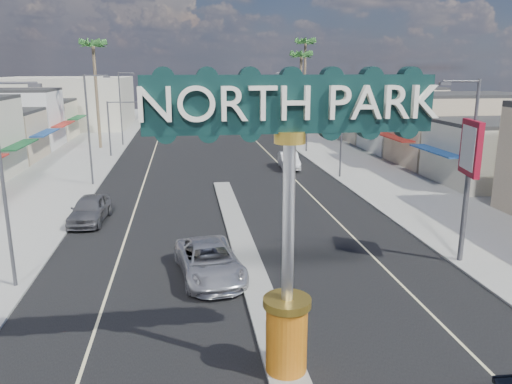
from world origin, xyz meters
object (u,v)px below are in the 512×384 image
object	(u,v)px
streetlight_r_mid	(340,121)
traffic_signal_left	(126,117)
traffic_signal_right	(292,115)
streetlight_l_far	(122,105)
streetlight_l_mid	(90,124)
streetlight_l_near	(6,176)
streetlight_r_near	(468,163)
car_parked_left	(90,209)
palm_left_far	(93,50)
car_parked_right	(289,160)
palm_right_far	(305,47)
streetlight_r_far	(288,103)
palm_right_mid	(301,59)
suv_left	(209,261)
bank_pylon_sign	(470,156)
gateway_sign	(289,194)

from	to	relation	value
streetlight_r_mid	traffic_signal_left	bearing A→B (deg)	144.50
traffic_signal_right	streetlight_l_far	size ratio (longest dim) A/B	0.67
traffic_signal_right	streetlight_l_mid	distance (m)	24.11
streetlight_l_near	streetlight_r_near	size ratio (longest dim) A/B	1.00
traffic_signal_right	streetlight_l_near	distance (m)	39.26
car_parked_left	streetlight_l_mid	bearing A→B (deg)	102.29
palm_left_far	streetlight_l_mid	bearing A→B (deg)	-82.69
streetlight_r_near	car_parked_right	xyz separation A→B (m)	(-3.45, 24.80, -4.28)
palm_right_far	car_parked_right	distance (m)	30.64
palm_left_far	streetlight_r_far	bearing A→B (deg)	4.88
palm_left_far	palm_right_far	bearing A→B (deg)	23.20
streetlight_r_far	car_parked_left	world-z (taller)	streetlight_r_far
streetlight_r_far	palm_right_far	distance (m)	13.21
streetlight_l_near	streetlight_l_mid	distance (m)	20.00
streetlight_l_mid	palm_right_mid	bearing A→B (deg)	47.97
suv_left	car_parked_right	bearing A→B (deg)	62.30
car_parked_left	bank_pylon_sign	xyz separation A→B (m)	(19.49, -9.62, 4.56)
traffic_signal_left	streetlight_r_mid	xyz separation A→B (m)	(19.62, -13.99, 0.79)
streetlight_l_far	car_parked_left	size ratio (longest dim) A/B	1.81
traffic_signal_right	palm_right_mid	xyz separation A→B (m)	(3.82, 12.01, 6.33)
streetlight_l_mid	streetlight_l_far	world-z (taller)	same
traffic_signal_left	palm_right_far	xyz separation A→B (m)	(24.18, 18.01, 8.11)
streetlight_l_mid	streetlight_r_near	xyz separation A→B (m)	(20.87, -20.00, 0.00)
streetlight_l_near	palm_left_far	xyz separation A→B (m)	(-2.57, 40.00, 6.43)
streetlight_l_near	bank_pylon_sign	distance (m)	20.93
streetlight_l_near	suv_left	bearing A→B (deg)	-0.54
streetlight_l_near	streetlight_l_mid	size ratio (longest dim) A/B	1.00
streetlight_l_far	palm_right_far	size ratio (longest dim) A/B	0.64
streetlight_l_near	streetlight_l_mid	xyz separation A→B (m)	(0.00, 20.00, 0.00)
traffic_signal_left	streetlight_l_near	xyz separation A→B (m)	(-1.25, -33.99, 0.79)
traffic_signal_left	car_parked_right	size ratio (longest dim) A/B	1.25
traffic_signal_left	car_parked_left	distance (m)	24.64
traffic_signal_left	streetlight_r_mid	bearing A→B (deg)	-35.50
suv_left	palm_right_far	bearing A→B (deg)	64.07
suv_left	bank_pylon_sign	world-z (taller)	bank_pylon_sign
streetlight_r_mid	streetlight_l_mid	bearing A→B (deg)	180.00
palm_left_far	suv_left	world-z (taller)	palm_left_far
palm_left_far	bank_pylon_sign	size ratio (longest dim) A/B	1.87
palm_right_far	bank_pylon_sign	xyz separation A→B (m)	(-4.51, -52.03, -6.98)
gateway_sign	streetlight_l_far	bearing A→B (deg)	101.78
streetlight_r_far	suv_left	xyz separation A→B (m)	(-12.44, -42.08, -4.26)
car_parked_left	bank_pylon_sign	bearing A→B (deg)	-21.81
streetlight_l_near	streetlight_r_mid	xyz separation A→B (m)	(20.87, 20.00, 0.00)
streetlight_l_near	palm_right_mid	world-z (taller)	palm_right_mid
palm_right_far	car_parked_left	distance (m)	50.08
streetlight_l_near	streetlight_r_far	size ratio (longest dim) A/B	1.00
streetlight_r_far	palm_right_far	world-z (taller)	palm_right_far
car_parked_right	bank_pylon_sign	distance (m)	25.50
traffic_signal_left	palm_left_far	bearing A→B (deg)	122.43
car_parked_left	palm_left_far	bearing A→B (deg)	101.95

